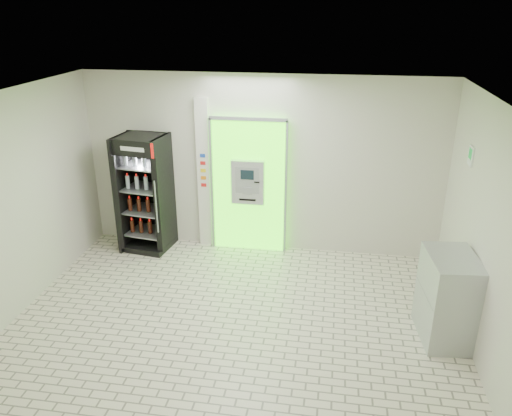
# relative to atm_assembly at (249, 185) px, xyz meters

# --- Properties ---
(ground) EXTENTS (6.00, 6.00, 0.00)m
(ground) POSITION_rel_atm_assembly_xyz_m (0.20, -2.41, -1.17)
(ground) COLOR beige
(ground) RESTS_ON ground
(room_shell) EXTENTS (6.00, 6.00, 6.00)m
(room_shell) POSITION_rel_atm_assembly_xyz_m (0.20, -2.41, 0.67)
(room_shell) COLOR beige
(room_shell) RESTS_ON ground
(atm_assembly) EXTENTS (1.30, 0.24, 2.33)m
(atm_assembly) POSITION_rel_atm_assembly_xyz_m (0.00, 0.00, 0.00)
(atm_assembly) COLOR #41F511
(atm_assembly) RESTS_ON ground
(pillar) EXTENTS (0.22, 0.11, 2.60)m
(pillar) POSITION_rel_atm_assembly_xyz_m (-0.78, 0.04, 0.13)
(pillar) COLOR silver
(pillar) RESTS_ON ground
(beverage_cooler) EXTENTS (0.85, 0.79, 2.01)m
(beverage_cooler) POSITION_rel_atm_assembly_xyz_m (-1.75, -0.25, -0.21)
(beverage_cooler) COLOR black
(beverage_cooler) RESTS_ON ground
(steel_cabinet) EXTENTS (0.67, 0.92, 1.15)m
(steel_cabinet) POSITION_rel_atm_assembly_xyz_m (2.90, -2.12, -0.59)
(steel_cabinet) COLOR #ADB0B4
(steel_cabinet) RESTS_ON ground
(exit_sign) EXTENTS (0.02, 0.22, 0.26)m
(exit_sign) POSITION_rel_atm_assembly_xyz_m (3.19, -1.01, 0.95)
(exit_sign) COLOR white
(exit_sign) RESTS_ON room_shell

